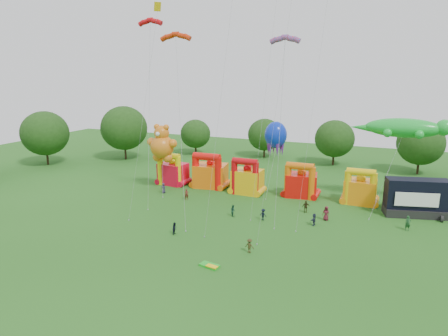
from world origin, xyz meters
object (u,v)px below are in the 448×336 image
at_px(bouncy_castle_2, 247,180).
at_px(spectator_4, 306,206).
at_px(teddy_bear_kite, 162,159).
at_px(gecko_kite, 391,163).
at_px(bouncy_castle_0, 172,172).
at_px(octopus_kite, 275,144).
at_px(stage_trailer, 416,198).
at_px(spectator_0, 163,188).

xyz_separation_m(bouncy_castle_2, spectator_4, (10.79, -5.57, -1.44)).
distance_m(bouncy_castle_2, teddy_bear_kite, 14.36).
height_order(bouncy_castle_2, gecko_kite, gecko_kite).
bearing_deg(bouncy_castle_0, teddy_bear_kite, -82.28).
bearing_deg(bouncy_castle_0, spectator_4, -13.14).
height_order(bouncy_castle_0, spectator_4, bouncy_castle_0).
relative_size(bouncy_castle_0, octopus_kite, 0.49).
distance_m(stage_trailer, spectator_4, 14.99).
xyz_separation_m(bouncy_castle_2, stage_trailer, (24.95, -0.97, 0.19)).
bearing_deg(teddy_bear_kite, bouncy_castle_2, 16.08).
xyz_separation_m(bouncy_castle_0, stage_trailer, (38.97, -1.19, 0.29)).
bearing_deg(teddy_bear_kite, spectator_0, -57.98).
bearing_deg(bouncy_castle_0, gecko_kite, 0.72).
distance_m(bouncy_castle_2, octopus_kite, 7.38).
bearing_deg(spectator_0, bouncy_castle_0, 114.76).
bearing_deg(spectator_4, gecko_kite, -175.85).
height_order(bouncy_castle_2, stage_trailer, bouncy_castle_2).
bearing_deg(spectator_0, octopus_kite, 31.64).
height_order(octopus_kite, spectator_0, octopus_kite).
relative_size(teddy_bear_kite, spectator_4, 6.33).
height_order(bouncy_castle_2, octopus_kite, octopus_kite).
xyz_separation_m(octopus_kite, spectator_0, (-16.78, -6.47, -7.45)).
height_order(teddy_bear_kite, octopus_kite, octopus_kite).
distance_m(spectator_0, spectator_4, 23.44).
height_order(octopus_kite, spectator_4, octopus_kite).
xyz_separation_m(stage_trailer, spectator_0, (-37.61, -4.20, -1.66)).
bearing_deg(spectator_4, bouncy_castle_0, -39.51).
height_order(bouncy_castle_0, bouncy_castle_2, bouncy_castle_2).
distance_m(stage_trailer, gecko_kite, 5.87).
height_order(bouncy_castle_2, spectator_0, bouncy_castle_2).
relative_size(bouncy_castle_0, spectator_4, 3.29).
distance_m(teddy_bear_kite, spectator_0, 4.87).
height_order(spectator_0, spectator_4, spectator_4).
distance_m(bouncy_castle_0, stage_trailer, 38.99).
bearing_deg(bouncy_castle_2, spectator_4, -27.33).
relative_size(octopus_kite, spectator_0, 7.00).
bearing_deg(octopus_kite, spectator_4, -45.92).
relative_size(stage_trailer, gecko_kite, 0.62).
distance_m(bouncy_castle_0, bouncy_castle_2, 14.02).
bearing_deg(gecko_kite, teddy_bear_kite, -172.57).
distance_m(bouncy_castle_2, spectator_4, 12.23).
height_order(bouncy_castle_2, teddy_bear_kite, teddy_bear_kite).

